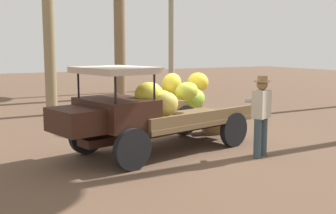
% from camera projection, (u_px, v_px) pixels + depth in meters
% --- Properties ---
extents(ground_plane, '(60.00, 60.00, 0.00)m').
position_uv_depth(ground_plane, '(170.00, 147.00, 9.30)').
color(ground_plane, brown).
extents(truck, '(4.64, 2.48, 1.82)m').
position_uv_depth(truck, '(148.00, 110.00, 8.67)').
color(truck, black).
rests_on(truck, ground).
extents(farmer, '(0.56, 0.52, 1.64)m').
position_uv_depth(farmer, '(261.00, 111.00, 8.36)').
color(farmer, '#374851').
rests_on(farmer, ground).
extents(wooden_crate, '(0.67, 0.64, 0.38)m').
position_uv_depth(wooden_crate, '(214.00, 126.00, 10.86)').
color(wooden_crate, olive).
rests_on(wooden_crate, ground).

